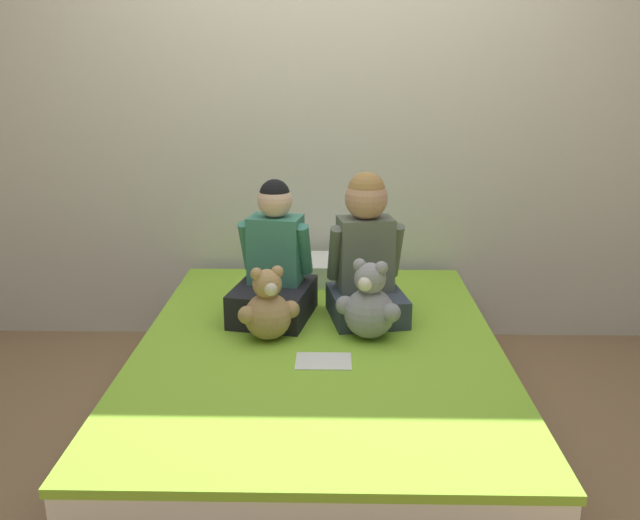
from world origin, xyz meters
TOP-DOWN VIEW (x-y plane):
  - ground_plane at (0.00, 0.00)m, footprint 14.00×14.00m
  - wall_behind_bed at (0.00, 1.09)m, footprint 8.00×0.06m
  - bed at (0.00, 0.00)m, footprint 1.46×2.00m
  - child_on_left at (-0.20, 0.30)m, footprint 0.38×0.44m
  - child_on_right at (0.20, 0.31)m, footprint 0.36×0.39m
  - teddy_bear_held_by_left_child at (-0.21, 0.04)m, footprint 0.24×0.19m
  - teddy_bear_held_by_right_child at (0.20, 0.06)m, footprint 0.26×0.21m
  - pillow_at_headboard at (0.00, 0.81)m, footprint 0.47×0.32m
  - sign_card at (0.02, -0.18)m, footprint 0.21×0.15m

SIDE VIEW (x-z plane):
  - ground_plane at x=0.00m, z-range 0.00..0.00m
  - bed at x=0.00m, z-range 0.00..0.40m
  - sign_card at x=0.02m, z-range 0.40..0.41m
  - pillow_at_headboard at x=0.00m, z-range 0.40..0.51m
  - teddy_bear_held_by_left_child at x=-0.21m, z-range 0.38..0.68m
  - teddy_bear_held_by_right_child at x=0.20m, z-range 0.38..0.71m
  - child_on_left at x=-0.20m, z-range 0.32..0.93m
  - child_on_right at x=0.20m, z-range 0.36..1.00m
  - wall_behind_bed at x=0.00m, z-range 0.00..2.50m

